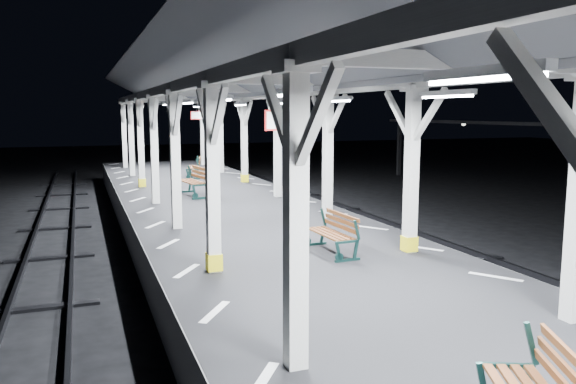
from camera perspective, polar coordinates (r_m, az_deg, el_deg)
ground at (r=9.36m, az=8.07°, el=-15.94°), size 120.00×120.00×0.00m
platform at (r=9.16m, az=8.13°, el=-13.08°), size 6.00×50.00×1.00m
hazard_stripes_left at (r=8.17m, az=-7.44°, el=-11.98°), size 1.00×48.00×0.01m
hazard_stripes_right at (r=10.35m, az=20.32°, el=-8.08°), size 1.00×48.00×0.01m
canopy at (r=8.56m, az=8.76°, el=13.14°), size 5.40×49.00×4.65m
bench_mid at (r=11.29m, az=4.71°, el=-4.06°), size 0.62×1.49×0.80m
bench_far at (r=19.19m, az=-9.42°, el=1.16°), size 0.92×1.85×0.96m
bench_extra at (r=24.59m, az=-9.37°, el=2.58°), size 0.94×1.72×0.89m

